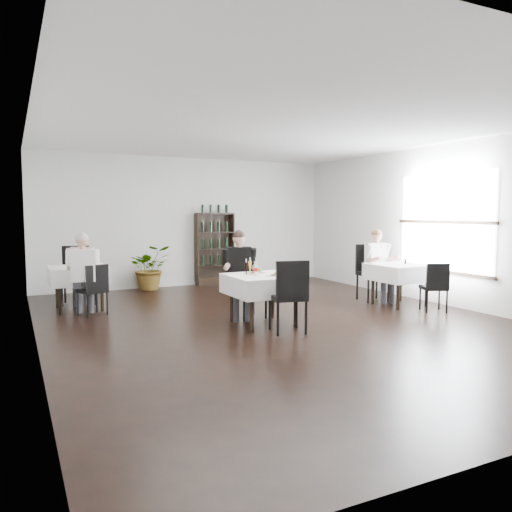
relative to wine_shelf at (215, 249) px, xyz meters
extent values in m
plane|color=black|center=(-0.60, -4.31, -0.85)|extent=(9.00, 9.00, 0.00)
plane|color=white|center=(-0.60, -4.31, 2.15)|extent=(9.00, 9.00, 0.00)
plane|color=white|center=(-0.60, 0.19, 0.65)|extent=(7.00, 0.00, 7.00)
plane|color=white|center=(-4.10, -4.31, 0.65)|extent=(0.00, 9.00, 9.00)
plane|color=white|center=(2.90, -4.31, 0.65)|extent=(0.00, 9.00, 9.00)
cube|color=white|center=(2.88, -4.31, 0.70)|extent=(0.03, 2.20, 1.80)
cube|color=black|center=(2.86, -4.31, -0.22)|extent=(0.05, 2.30, 0.06)
cube|color=black|center=(0.00, 0.01, -0.75)|extent=(0.90, 0.28, 0.20)
cylinder|color=black|center=(-1.27, -4.68, -0.49)|extent=(0.06, 0.06, 0.71)
cylinder|color=black|center=(-1.27, -3.95, -0.49)|extent=(0.06, 0.06, 0.71)
cylinder|color=black|center=(-0.53, -4.68, -0.49)|extent=(0.06, 0.06, 0.71)
cylinder|color=black|center=(-0.53, -3.95, -0.49)|extent=(0.06, 0.06, 0.71)
cube|color=black|center=(-0.90, -4.31, -0.12)|extent=(0.85, 0.85, 0.04)
cube|color=white|center=(-0.90, -4.31, -0.23)|extent=(1.03, 1.03, 0.30)
cylinder|color=black|center=(-3.64, -2.15, -0.49)|extent=(0.06, 0.06, 0.71)
cylinder|color=black|center=(-3.64, -1.47, -0.49)|extent=(0.06, 0.06, 0.71)
cylinder|color=black|center=(-2.96, -2.15, -0.49)|extent=(0.06, 0.06, 0.71)
cylinder|color=black|center=(-2.96, -1.47, -0.49)|extent=(0.06, 0.06, 0.71)
cube|color=black|center=(-3.30, -1.81, -0.12)|extent=(0.80, 0.80, 0.04)
cube|color=white|center=(-3.30, -1.81, -0.23)|extent=(0.98, 0.98, 0.30)
cylinder|color=black|center=(1.76, -4.35, -0.49)|extent=(0.06, 0.06, 0.71)
cylinder|color=black|center=(1.76, -3.67, -0.49)|extent=(0.06, 0.06, 0.71)
cylinder|color=black|center=(2.44, -4.35, -0.49)|extent=(0.06, 0.06, 0.71)
cylinder|color=black|center=(2.44, -3.67, -0.49)|extent=(0.06, 0.06, 0.71)
cube|color=black|center=(2.10, -4.01, -0.12)|extent=(0.80, 0.80, 0.04)
cube|color=white|center=(2.10, -4.01, -0.23)|extent=(0.98, 0.98, 0.30)
imported|color=#24571D|center=(-1.59, -0.11, -0.34)|extent=(0.94, 0.82, 1.00)
cylinder|color=black|center=(-1.07, -3.98, -0.61)|extent=(0.04, 0.04, 0.47)
cylinder|color=black|center=(-1.09, -3.57, -0.61)|extent=(0.04, 0.04, 0.47)
cylinder|color=black|center=(-0.66, -3.95, -0.61)|extent=(0.04, 0.04, 0.47)
cylinder|color=black|center=(-0.69, -3.54, -0.61)|extent=(0.04, 0.04, 0.47)
cube|color=black|center=(-0.88, -3.76, -0.35)|extent=(0.50, 0.50, 0.07)
cube|color=black|center=(-0.89, -3.55, -0.07)|extent=(0.47, 0.08, 0.51)
cylinder|color=black|center=(-0.55, -4.74, -0.61)|extent=(0.04, 0.04, 0.48)
cylinder|color=black|center=(-0.64, -5.15, -0.61)|extent=(0.04, 0.04, 0.48)
cylinder|color=black|center=(-0.96, -4.65, -0.61)|extent=(0.04, 0.04, 0.48)
cylinder|color=black|center=(-1.05, -5.06, -0.61)|extent=(0.04, 0.04, 0.48)
cube|color=black|center=(-0.80, -4.90, -0.33)|extent=(0.57, 0.57, 0.07)
cube|color=black|center=(-0.85, -5.12, -0.05)|extent=(0.48, 0.15, 0.52)
cylinder|color=black|center=(-3.55, -1.41, -0.60)|extent=(0.04, 0.04, 0.50)
cylinder|color=black|center=(-3.46, -0.98, -0.60)|extent=(0.04, 0.04, 0.50)
cylinder|color=black|center=(-3.13, -1.50, -0.60)|extent=(0.04, 0.04, 0.50)
cylinder|color=black|center=(-3.04, -1.07, -0.60)|extent=(0.04, 0.04, 0.50)
cube|color=black|center=(-3.30, -1.24, -0.32)|extent=(0.59, 0.59, 0.08)
cube|color=black|center=(-3.25, -1.02, -0.02)|extent=(0.50, 0.16, 0.54)
cylinder|color=black|center=(-3.06, -2.22, -0.65)|extent=(0.03, 0.03, 0.40)
cylinder|color=black|center=(-2.94, -2.54, -0.65)|extent=(0.03, 0.03, 0.40)
cylinder|color=black|center=(-3.38, -2.34, -0.65)|extent=(0.03, 0.03, 0.40)
cylinder|color=black|center=(-3.26, -2.66, -0.65)|extent=(0.03, 0.03, 0.40)
cube|color=black|center=(-3.16, -2.44, -0.43)|extent=(0.51, 0.51, 0.06)
cube|color=black|center=(-3.10, -2.61, -0.19)|extent=(0.38, 0.18, 0.43)
cylinder|color=black|center=(1.72, -3.59, -0.60)|extent=(0.04, 0.04, 0.50)
cylinder|color=black|center=(1.79, -3.16, -0.60)|extent=(0.04, 0.04, 0.50)
cylinder|color=black|center=(2.15, -3.66, -0.60)|extent=(0.04, 0.04, 0.50)
cylinder|color=black|center=(2.22, -3.23, -0.60)|extent=(0.04, 0.04, 0.50)
cube|color=black|center=(1.97, -3.41, -0.31)|extent=(0.57, 0.57, 0.08)
cube|color=black|center=(2.01, -3.18, -0.02)|extent=(0.50, 0.13, 0.54)
cylinder|color=black|center=(2.46, -4.64, -0.65)|extent=(0.03, 0.03, 0.39)
cylinder|color=black|center=(2.31, -4.95, -0.65)|extent=(0.03, 0.03, 0.39)
cylinder|color=black|center=(2.15, -4.50, -0.65)|extent=(0.03, 0.03, 0.39)
cylinder|color=black|center=(2.00, -4.81, -0.65)|extent=(0.03, 0.03, 0.39)
cube|color=black|center=(2.23, -4.72, -0.43)|extent=(0.52, 0.52, 0.06)
cube|color=black|center=(2.16, -4.88, -0.20)|extent=(0.37, 0.20, 0.43)
cube|color=#3D3E45|center=(-1.15, -3.79, -0.29)|extent=(0.26, 0.44, 0.14)
cylinder|color=#3D3E45|center=(-1.20, -3.96, -0.60)|extent=(0.11, 0.11, 0.49)
cube|color=#3D3E45|center=(-0.96, -3.85, -0.29)|extent=(0.26, 0.44, 0.14)
cylinder|color=#3D3E45|center=(-1.01, -4.02, -0.60)|extent=(0.11, 0.11, 0.49)
cube|color=black|center=(-1.00, -3.64, 0.04)|extent=(0.45, 0.33, 0.55)
cylinder|color=tan|center=(-1.30, -3.83, 0.02)|extent=(0.17, 0.32, 0.15)
cylinder|color=tan|center=(-0.86, -3.96, 0.02)|extent=(0.17, 0.32, 0.15)
sphere|color=tan|center=(-1.01, -3.66, 0.46)|extent=(0.21, 0.21, 0.21)
sphere|color=black|center=(-1.01, -3.66, 0.49)|extent=(0.21, 0.21, 0.21)
cube|color=#3D3E45|center=(-3.29, -1.30, -0.33)|extent=(0.20, 0.40, 0.13)
cylinder|color=#3D3E45|center=(-3.33, -1.47, -0.62)|extent=(0.10, 0.10, 0.45)
cube|color=#3D3E45|center=(-3.11, -1.34, -0.33)|extent=(0.20, 0.40, 0.13)
cylinder|color=#3D3E45|center=(-3.14, -1.50, -0.62)|extent=(0.10, 0.10, 0.45)
cube|color=beige|center=(-3.17, -1.15, -0.03)|extent=(0.40, 0.27, 0.51)
cylinder|color=tan|center=(-3.43, -1.35, -0.05)|extent=(0.12, 0.29, 0.14)
cylinder|color=tan|center=(-3.01, -1.43, -0.05)|extent=(0.12, 0.29, 0.14)
sphere|color=tan|center=(-3.18, -1.17, 0.36)|extent=(0.19, 0.19, 0.19)
sphere|color=olive|center=(-3.18, -1.17, 0.39)|extent=(0.19, 0.19, 0.19)
cube|color=#3D3E45|center=(-3.19, -2.36, -0.30)|extent=(0.20, 0.42, 0.14)
cylinder|color=#3D3E45|center=(-3.16, -2.19, -0.61)|extent=(0.11, 0.11, 0.47)
cube|color=#3D3E45|center=(-3.38, -2.33, -0.30)|extent=(0.20, 0.42, 0.14)
cylinder|color=#3D3E45|center=(-3.35, -2.16, -0.61)|extent=(0.11, 0.11, 0.47)
cube|color=white|center=(-3.31, -2.53, 0.01)|extent=(0.42, 0.27, 0.53)
cylinder|color=tan|center=(-3.05, -2.30, 0.00)|extent=(0.12, 0.31, 0.15)
cylinder|color=tan|center=(-3.49, -2.24, 0.00)|extent=(0.12, 0.31, 0.15)
sphere|color=tan|center=(-3.31, -2.51, 0.42)|extent=(0.20, 0.20, 0.20)
sphere|color=beige|center=(-3.31, -2.51, 0.45)|extent=(0.20, 0.20, 0.20)
cube|color=#3D3E45|center=(1.92, -3.62, -0.30)|extent=(0.14, 0.41, 0.14)
cylinder|color=#3D3E45|center=(1.92, -3.79, -0.61)|extent=(0.11, 0.11, 0.48)
cube|color=#3D3E45|center=(2.11, -3.62, -0.30)|extent=(0.14, 0.41, 0.14)
cylinder|color=#3D3E45|center=(2.11, -3.79, -0.61)|extent=(0.11, 0.11, 0.48)
cube|color=white|center=(2.01, -3.43, 0.02)|extent=(0.39, 0.22, 0.54)
cylinder|color=tan|center=(1.79, -3.69, 0.00)|extent=(0.08, 0.30, 0.15)
cylinder|color=tan|center=(2.24, -3.69, 0.00)|extent=(0.08, 0.30, 0.15)
sphere|color=tan|center=(2.01, -3.45, 0.43)|extent=(0.20, 0.20, 0.20)
sphere|color=brown|center=(2.01, -3.45, 0.46)|extent=(0.20, 0.20, 0.20)
cube|color=white|center=(-0.93, -4.16, -0.07)|extent=(0.36, 0.36, 0.02)
cube|color=#4E2C16|center=(-0.96, -4.18, -0.04)|extent=(0.14, 0.14, 0.03)
sphere|color=#317A20|center=(-0.86, -4.12, -0.02)|extent=(0.07, 0.07, 0.07)
cube|color=#946743|center=(-0.91, -4.23, -0.05)|extent=(0.11, 0.09, 0.02)
cube|color=white|center=(-0.80, -4.54, -0.07)|extent=(0.27, 0.27, 0.02)
cube|color=#4E2C16|center=(-0.83, -4.56, -0.05)|extent=(0.11, 0.10, 0.02)
sphere|color=#317A20|center=(-0.75, -4.50, -0.03)|extent=(0.05, 0.05, 0.05)
cube|color=#946743|center=(-0.79, -4.59, -0.05)|extent=(0.08, 0.06, 0.02)
cone|color=black|center=(-1.21, -4.36, 0.03)|extent=(0.06, 0.06, 0.21)
cylinder|color=silver|center=(-1.21, -4.36, 0.16)|extent=(0.02, 0.02, 0.05)
cone|color=#BB8630|center=(-1.09, -4.24, 0.03)|extent=(0.06, 0.06, 0.22)
cylinder|color=silver|center=(-1.09, -4.24, 0.17)|extent=(0.02, 0.02, 0.05)
cylinder|color=silver|center=(-1.03, -4.35, 0.03)|extent=(0.07, 0.07, 0.22)
cylinder|color=red|center=(-1.03, -4.35, 0.02)|extent=(0.07, 0.07, 0.06)
cylinder|color=silver|center=(-1.03, -4.35, 0.17)|extent=(0.03, 0.03, 0.06)
cube|color=black|center=(-0.66, -4.49, -0.07)|extent=(0.24, 0.22, 0.01)
cylinder|color=silver|center=(-0.69, -4.49, -0.06)|extent=(0.11, 0.19, 0.01)
cylinder|color=silver|center=(-0.64, -4.49, -0.06)|extent=(0.12, 0.19, 0.01)
cylinder|color=black|center=(2.24, -4.00, -0.03)|extent=(0.05, 0.05, 0.10)
camera|label=1|loc=(-4.34, -11.08, 0.88)|focal=35.00mm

